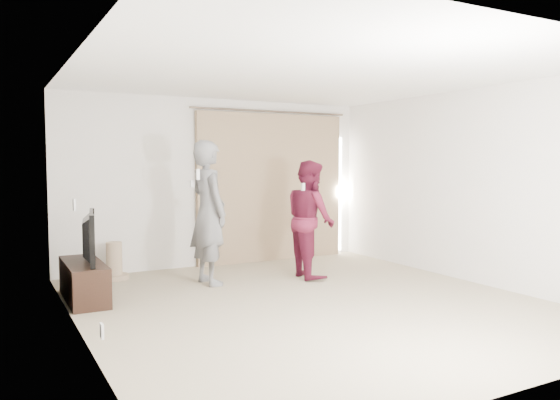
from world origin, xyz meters
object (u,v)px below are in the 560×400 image
(tv_console, at_px, (84,281))
(tv, at_px, (83,237))
(person_man, at_px, (209,212))
(person_woman, at_px, (310,219))

(tv_console, relative_size, tv, 1.15)
(person_man, bearing_deg, person_woman, -10.53)
(tv_console, xyz_separation_m, person_woman, (3.02, -0.14, 0.60))
(tv, bearing_deg, tv_console, 0.00)
(person_man, distance_m, person_woman, 1.45)
(person_woman, bearing_deg, tv, 177.42)
(person_woman, bearing_deg, person_man, 169.47)
(tv_console, distance_m, person_woman, 3.09)
(tv, bearing_deg, person_man, -75.80)
(person_man, height_order, person_woman, person_man)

